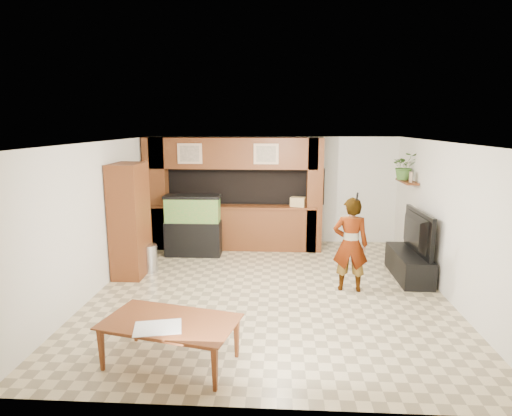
# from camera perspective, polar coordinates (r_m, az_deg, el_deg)

# --- Properties ---
(floor) EXTENTS (6.50, 6.50, 0.00)m
(floor) POSITION_cam_1_polar(r_m,az_deg,el_deg) (7.76, 1.80, -10.80)
(floor) COLOR #CBB88C
(floor) RESTS_ON ground
(ceiling) EXTENTS (6.50, 6.50, 0.00)m
(ceiling) POSITION_cam_1_polar(r_m,az_deg,el_deg) (7.21, 1.93, 8.75)
(ceiling) COLOR white
(ceiling) RESTS_ON wall_back
(wall_back) EXTENTS (6.00, 0.00, 6.00)m
(wall_back) POSITION_cam_1_polar(r_m,az_deg,el_deg) (10.57, 2.34, 2.44)
(wall_back) COLOR silver
(wall_back) RESTS_ON floor
(wall_left) EXTENTS (0.00, 6.50, 6.50)m
(wall_left) POSITION_cam_1_polar(r_m,az_deg,el_deg) (8.03, -20.07, -1.03)
(wall_left) COLOR silver
(wall_left) RESTS_ON floor
(wall_right) EXTENTS (0.00, 6.50, 6.50)m
(wall_right) POSITION_cam_1_polar(r_m,az_deg,el_deg) (7.89, 24.20, -1.55)
(wall_right) COLOR silver
(wall_right) RESTS_ON floor
(partition) EXTENTS (4.20, 0.99, 2.60)m
(partition) POSITION_cam_1_polar(r_m,az_deg,el_deg) (10.03, -3.16, 2.03)
(partition) COLOR brown
(partition) RESTS_ON floor
(wall_clock) EXTENTS (0.05, 0.25, 0.25)m
(wall_clock) POSITION_cam_1_polar(r_m,az_deg,el_deg) (8.84, -17.58, 4.13)
(wall_clock) COLOR black
(wall_clock) RESTS_ON wall_left
(wall_shelf) EXTENTS (0.25, 0.90, 0.04)m
(wall_shelf) POSITION_cam_1_polar(r_m,az_deg,el_deg) (9.60, 19.49, 3.33)
(wall_shelf) COLOR brown
(wall_shelf) RESTS_ON wall_right
(pantry_cabinet) EXTENTS (0.54, 0.89, 2.18)m
(pantry_cabinet) POSITION_cam_1_polar(r_m,az_deg,el_deg) (8.54, -16.46, -1.56)
(pantry_cabinet) COLOR brown
(pantry_cabinet) RESTS_ON floor
(trash_can) EXTENTS (0.30, 0.30, 0.55)m
(trash_can) POSITION_cam_1_polar(r_m,az_deg,el_deg) (8.81, -13.98, -6.53)
(trash_can) COLOR #B2B2B7
(trash_can) RESTS_ON floor
(aquarium) EXTENTS (1.23, 0.46, 1.36)m
(aquarium) POSITION_cam_1_polar(r_m,az_deg,el_deg) (9.61, -8.38, -2.40)
(aquarium) COLOR black
(aquarium) RESTS_ON floor
(tv_stand) EXTENTS (0.55, 1.49, 0.50)m
(tv_stand) POSITION_cam_1_polar(r_m,az_deg,el_deg) (8.76, 19.70, -7.14)
(tv_stand) COLOR black
(tv_stand) RESTS_ON floor
(television) EXTENTS (0.24, 1.41, 0.81)m
(television) POSITION_cam_1_polar(r_m,az_deg,el_deg) (8.59, 19.99, -3.00)
(television) COLOR black
(television) RESTS_ON tv_stand
(photo_frame) EXTENTS (0.04, 0.16, 0.21)m
(photo_frame) POSITION_cam_1_polar(r_m,az_deg,el_deg) (9.37, 19.92, 3.90)
(photo_frame) COLOR tan
(photo_frame) RESTS_ON wall_shelf
(potted_plant) EXTENTS (0.54, 0.47, 0.59)m
(potted_plant) POSITION_cam_1_polar(r_m,az_deg,el_deg) (9.70, 19.20, 5.29)
(potted_plant) COLOR #3C6829
(potted_plant) RESTS_ON wall_shelf
(person) EXTENTS (0.65, 0.46, 1.67)m
(person) POSITION_cam_1_polar(r_m,az_deg,el_deg) (7.66, 12.48, -4.77)
(person) COLOR #956F52
(person) RESTS_ON floor
(microphone) EXTENTS (0.03, 0.09, 0.14)m
(microphone) POSITION_cam_1_polar(r_m,az_deg,el_deg) (7.32, 13.34, 1.49)
(microphone) COLOR black
(microphone) RESTS_ON person
(dining_table) EXTENTS (1.77, 1.24, 0.56)m
(dining_table) POSITION_cam_1_polar(r_m,az_deg,el_deg) (5.54, -11.44, -17.28)
(dining_table) COLOR brown
(dining_table) RESTS_ON floor
(newspaper_a) EXTENTS (0.62, 0.51, 0.01)m
(newspaper_a) POSITION_cam_1_polar(r_m,az_deg,el_deg) (5.30, -12.97, -15.28)
(newspaper_a) COLOR silver
(newspaper_a) RESTS_ON dining_table
(counter_box) EXTENTS (0.37, 0.30, 0.22)m
(counter_box) POSITION_cam_1_polar(r_m,az_deg,el_deg) (9.81, 5.61, 0.82)
(counter_box) COLOR tan
(counter_box) RESTS_ON partition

